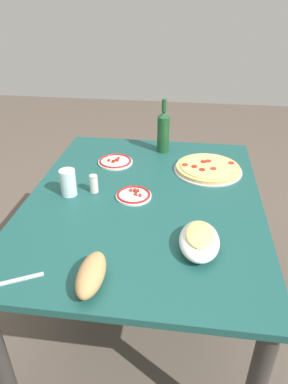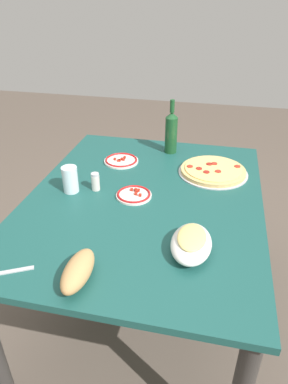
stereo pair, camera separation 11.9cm
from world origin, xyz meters
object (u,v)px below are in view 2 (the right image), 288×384
object	(u,v)px
pepperoni_pizza	(213,171)
side_plate_near	(134,194)
baked_pasta_dish	(191,242)
side_plate_far	(121,160)
water_glass	(70,179)
bread_loaf	(78,271)
spice_shaker	(95,182)
dining_table	(144,215)
wine_bottle	(171,132)

from	to	relation	value
pepperoni_pizza	side_plate_near	world-z (taller)	pepperoni_pizza
baked_pasta_dish	side_plate_far	world-z (taller)	baked_pasta_dish
water_glass	bread_loaf	bearing A→B (deg)	-154.98
water_glass	side_plate_near	bearing A→B (deg)	-86.24
baked_pasta_dish	spice_shaker	distance (m)	0.61
side_plate_far	bread_loaf	xyz separation A→B (m)	(-0.90, -0.11, 0.03)
spice_shaker	bread_loaf	bearing A→B (deg)	-166.16
dining_table	baked_pasta_dish	bearing A→B (deg)	-142.75
baked_pasta_dish	wine_bottle	bearing A→B (deg)	13.74
side_plate_far	spice_shaker	xyz separation A→B (m)	(-0.32, 0.04, 0.03)
dining_table	wine_bottle	xyz separation A→B (m)	(0.53, -0.04, 0.23)
water_glass	side_plate_far	size ratio (longest dim) A/B	0.66
pepperoni_pizza	water_glass	bearing A→B (deg)	117.07
side_plate_far	dining_table	bearing A→B (deg)	-148.88
dining_table	spice_shaker	distance (m)	0.28
pepperoni_pizza	water_glass	xyz separation A→B (m)	(-0.33, 0.65, 0.05)
wine_bottle	water_glass	bearing A→B (deg)	144.63
side_plate_far	side_plate_near	bearing A→B (deg)	-155.03
dining_table	wine_bottle	size ratio (longest dim) A/B	4.44
baked_pasta_dish	spice_shaker	size ratio (longest dim) A/B	2.76
spice_shaker	side_plate_near	bearing A→B (deg)	-95.57
water_glass	spice_shaker	size ratio (longest dim) A/B	1.45
bread_loaf	side_plate_far	bearing A→B (deg)	6.78
baked_pasta_dish	side_plate_far	distance (m)	0.81
bread_loaf	spice_shaker	xyz separation A→B (m)	(0.58, 0.14, 0.00)
baked_pasta_dish	spice_shaker	bearing A→B (deg)	54.42
bread_loaf	spice_shaker	bearing A→B (deg)	13.84
pepperoni_pizza	side_plate_far	size ratio (longest dim) A/B	1.89
water_glass	side_plate_near	xyz separation A→B (m)	(0.02, -0.30, -0.05)
water_glass	spice_shaker	xyz separation A→B (m)	(0.04, -0.11, -0.02)
pepperoni_pizza	baked_pasta_dish	size ratio (longest dim) A/B	1.49
side_plate_far	pepperoni_pizza	bearing A→B (deg)	-92.82
dining_table	side_plate_near	world-z (taller)	side_plate_near
water_glass	baked_pasta_dish	bearing A→B (deg)	-117.51
water_glass	pepperoni_pizza	bearing A→B (deg)	-62.93
water_glass	bread_loaf	size ratio (longest dim) A/B	0.60
side_plate_far	spice_shaker	world-z (taller)	spice_shaker
baked_pasta_dish	water_glass	world-z (taller)	water_glass
baked_pasta_dish	water_glass	distance (m)	0.68
pepperoni_pizza	side_plate_far	bearing A→B (deg)	87.18
side_plate_far	bread_loaf	bearing A→B (deg)	-173.22
side_plate_near	spice_shaker	distance (m)	0.20
dining_table	pepperoni_pizza	distance (m)	0.45
water_glass	side_plate_far	bearing A→B (deg)	-22.24
dining_table	water_glass	world-z (taller)	water_glass
dining_table	bread_loaf	size ratio (longest dim) A/B	6.56
side_plate_far	spice_shaker	bearing A→B (deg)	173.52
baked_pasta_dish	wine_bottle	xyz separation A→B (m)	(0.86, 0.21, 0.08)
pepperoni_pizza	baked_pasta_dish	bearing A→B (deg)	175.83
wine_bottle	bread_loaf	distance (m)	1.10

